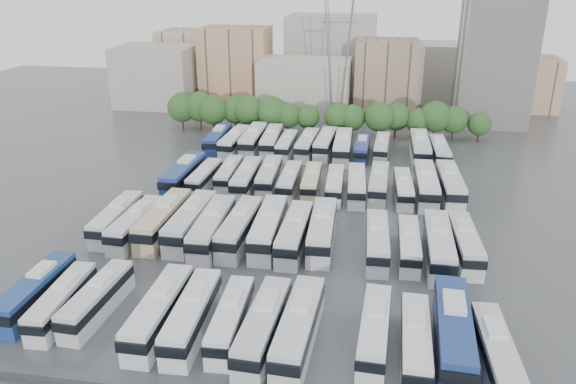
% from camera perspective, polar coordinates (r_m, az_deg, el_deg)
% --- Properties ---
extents(ground, '(220.00, 220.00, 0.00)m').
position_cam_1_polar(ground, '(73.61, 0.11, -3.31)').
color(ground, '#424447').
rests_on(ground, ground).
extents(tree_line, '(64.09, 7.59, 7.84)m').
position_cam_1_polar(tree_line, '(111.95, 2.18, 7.96)').
color(tree_line, black).
rests_on(tree_line, ground).
extents(city_buildings, '(102.00, 35.00, 20.00)m').
position_cam_1_polar(city_buildings, '(140.73, 1.81, 12.34)').
color(city_buildings, '#9E998E').
rests_on(city_buildings, ground).
extents(apartment_tower, '(14.00, 14.00, 26.00)m').
position_cam_1_polar(apartment_tower, '(127.24, 20.26, 12.35)').
color(apartment_tower, silver).
rests_on(apartment_tower, ground).
extents(electricity_pylon, '(9.00, 6.91, 33.83)m').
position_cam_1_polar(electricity_pylon, '(116.71, 5.19, 15.62)').
color(electricity_pylon, slate).
rests_on(electricity_pylon, ground).
extents(bus_r0_s0, '(2.58, 11.58, 3.63)m').
position_cam_1_polar(bus_r0_s0, '(61.20, -24.22, -9.17)').
color(bus_r0_s0, navy).
rests_on(bus_r0_s0, ground).
extents(bus_r0_s1, '(2.82, 10.87, 3.38)m').
position_cam_1_polar(bus_r0_s1, '(58.85, -21.97, -10.23)').
color(bus_r0_s1, silver).
rests_on(bus_r0_s1, ground).
extents(bus_r0_s2, '(2.95, 11.12, 3.46)m').
position_cam_1_polar(bus_r0_s2, '(57.93, -18.81, -10.24)').
color(bus_r0_s2, silver).
rests_on(bus_r0_s2, ground).
extents(bus_r0_s4, '(2.70, 12.34, 3.87)m').
position_cam_1_polar(bus_r0_s4, '(54.19, -12.93, -11.70)').
color(bus_r0_s4, silver).
rests_on(bus_r0_s4, ground).
extents(bus_r0_s5, '(2.95, 12.12, 3.78)m').
position_cam_1_polar(bus_r0_s5, '(53.12, -9.70, -12.24)').
color(bus_r0_s5, silver).
rests_on(bus_r0_s5, ground).
extents(bus_r0_s6, '(2.70, 11.00, 3.43)m').
position_cam_1_polar(bus_r0_s6, '(52.47, -5.83, -12.72)').
color(bus_r0_s6, white).
rests_on(bus_r0_s6, ground).
extents(bus_r0_s7, '(3.26, 12.31, 3.83)m').
position_cam_1_polar(bus_r0_s7, '(51.07, -2.52, -13.43)').
color(bus_r0_s7, silver).
rests_on(bus_r0_s7, ground).
extents(bus_r0_s8, '(3.37, 12.79, 3.98)m').
position_cam_1_polar(bus_r0_s8, '(50.71, 1.10, -13.60)').
color(bus_r0_s8, silver).
rests_on(bus_r0_s8, ground).
extents(bus_r0_s10, '(2.97, 11.30, 3.51)m').
position_cam_1_polar(bus_r0_s10, '(51.31, 8.77, -13.73)').
color(bus_r0_s10, silver).
rests_on(bus_r0_s10, ground).
extents(bus_r0_s11, '(2.69, 11.22, 3.51)m').
position_cam_1_polar(bus_r0_s11, '(50.66, 12.82, -14.60)').
color(bus_r0_s11, white).
rests_on(bus_r0_s11, ground).
extents(bus_r0_s12, '(3.59, 13.68, 4.25)m').
position_cam_1_polar(bus_r0_s12, '(51.99, 16.44, -13.45)').
color(bus_r0_s12, navy).
rests_on(bus_r0_s12, ground).
extents(bus_r0_s13, '(2.88, 11.24, 3.50)m').
position_cam_1_polar(bus_r0_s13, '(51.24, 20.37, -15.10)').
color(bus_r0_s13, silver).
rests_on(bus_r0_s13, ground).
extents(bus_r1_s0, '(2.70, 11.85, 3.71)m').
position_cam_1_polar(bus_r1_s0, '(74.25, -17.00, -2.56)').
color(bus_r1_s0, silver).
rests_on(bus_r1_s0, ground).
extents(bus_r1_s1, '(3.10, 11.97, 3.72)m').
position_cam_1_polar(bus_r1_s1, '(72.06, -15.19, -3.11)').
color(bus_r1_s1, silver).
rests_on(bus_r1_s1, ground).
extents(bus_r1_s2, '(3.21, 13.38, 4.18)m').
position_cam_1_polar(bus_r1_s2, '(71.83, -12.52, -2.73)').
color(bus_r1_s2, '#CCB88C').
rests_on(bus_r1_s2, ground).
extents(bus_r1_s3, '(3.12, 13.29, 4.16)m').
position_cam_1_polar(bus_r1_s3, '(70.65, -9.87, -2.96)').
color(bus_r1_s3, silver).
rests_on(bus_r1_s3, ground).
extents(bus_r1_s4, '(3.18, 13.35, 4.17)m').
position_cam_1_polar(bus_r1_s4, '(68.62, -7.71, -3.60)').
color(bus_r1_s4, silver).
rests_on(bus_r1_s4, ground).
extents(bus_r1_s5, '(3.23, 12.95, 4.04)m').
position_cam_1_polar(bus_r1_s5, '(68.46, -4.93, -3.60)').
color(bus_r1_s5, silver).
rests_on(bus_r1_s5, ground).
extents(bus_r1_s6, '(3.19, 13.26, 4.14)m').
position_cam_1_polar(bus_r1_s6, '(68.09, -2.00, -3.63)').
color(bus_r1_s6, silver).
rests_on(bus_r1_s6, ground).
extents(bus_r1_s7, '(3.00, 12.71, 3.97)m').
position_cam_1_polar(bus_r1_s7, '(66.96, 0.69, -4.15)').
color(bus_r1_s7, silver).
rests_on(bus_r1_s7, ground).
extents(bus_r1_s8, '(3.19, 13.08, 4.08)m').
position_cam_1_polar(bus_r1_s8, '(67.63, 3.49, -3.87)').
color(bus_r1_s8, silver).
rests_on(bus_r1_s8, ground).
extents(bus_r1_s10, '(2.91, 11.84, 3.69)m').
position_cam_1_polar(bus_r1_s10, '(66.15, 9.05, -4.93)').
color(bus_r1_s10, silver).
rests_on(bus_r1_s10, ground).
extents(bus_r1_s11, '(2.39, 10.88, 3.41)m').
position_cam_1_polar(bus_r1_s11, '(66.35, 12.18, -5.22)').
color(bus_r1_s11, silver).
rests_on(bus_r1_s11, ground).
extents(bus_r1_s12, '(2.94, 13.11, 4.11)m').
position_cam_1_polar(bus_r1_s12, '(66.16, 15.05, -5.25)').
color(bus_r1_s12, silver).
rests_on(bus_r1_s12, ground).
extents(bus_r1_s13, '(3.07, 11.94, 3.72)m').
position_cam_1_polar(bus_r1_s13, '(67.87, 17.52, -5.00)').
color(bus_r1_s13, silver).
rests_on(bus_r1_s13, ground).
extents(bus_r2_s1, '(3.23, 13.21, 4.12)m').
position_cam_1_polar(bus_r2_s1, '(86.82, -10.55, 1.79)').
color(bus_r2_s1, navy).
rests_on(bus_r2_s1, ground).
extents(bus_r2_s2, '(2.78, 10.88, 3.39)m').
position_cam_1_polar(bus_r2_s2, '(86.08, -8.50, 1.49)').
color(bus_r2_s2, silver).
rests_on(bus_r2_s2, ground).
extents(bus_r2_s3, '(2.71, 10.86, 3.38)m').
position_cam_1_polar(bus_r2_s3, '(87.08, -6.00, 1.86)').
color(bus_r2_s3, silver).
rests_on(bus_r2_s3, ground).
extents(bus_r2_s4, '(2.92, 12.22, 3.82)m').
position_cam_1_polar(bus_r2_s4, '(84.48, -4.23, 1.44)').
color(bus_r2_s4, silver).
rests_on(bus_r2_s4, ground).
extents(bus_r2_s5, '(3.08, 11.96, 3.72)m').
position_cam_1_polar(bus_r2_s5, '(85.26, -1.93, 1.65)').
color(bus_r2_s5, silver).
rests_on(bus_r2_s5, ground).
extents(bus_r2_s6, '(2.48, 11.00, 3.45)m').
position_cam_1_polar(bus_r2_s6, '(83.65, 0.16, 1.15)').
color(bus_r2_s6, silver).
rests_on(bus_r2_s6, ground).
extents(bus_r2_s7, '(2.72, 10.89, 3.40)m').
position_cam_1_polar(bus_r2_s7, '(83.49, 2.40, 1.07)').
color(bus_r2_s7, beige).
rests_on(bus_r2_s7, ground).
extents(bus_r2_s8, '(2.71, 10.85, 3.38)m').
position_cam_1_polar(bus_r2_s8, '(82.58, 4.78, 0.76)').
color(bus_r2_s8, silver).
rests_on(bus_r2_s8, ground).
extents(bus_r2_s9, '(3.10, 11.71, 3.64)m').
position_cam_1_polar(bus_r2_s9, '(82.51, 6.97, 0.75)').
color(bus_r2_s9, silver).
rests_on(bus_r2_s9, ground).
extents(bus_r2_s10, '(2.98, 11.96, 3.73)m').
position_cam_1_polar(bus_r2_s10, '(83.33, 9.20, 0.88)').
color(bus_r2_s10, silver).
rests_on(bus_r2_s10, ground).
extents(bus_r2_s11, '(2.79, 10.95, 3.41)m').
position_cam_1_polar(bus_r2_s11, '(82.64, 11.63, 0.40)').
color(bus_r2_s11, white).
rests_on(bus_r2_s11, ground).
extents(bus_r2_s12, '(3.12, 13.37, 4.18)m').
position_cam_1_polar(bus_r2_s12, '(83.66, 13.83, 0.75)').
color(bus_r2_s12, silver).
rests_on(bus_r2_s12, ground).
extents(bus_r2_s13, '(3.35, 13.31, 4.15)m').
position_cam_1_polar(bus_r2_s13, '(84.52, 16.12, 0.72)').
color(bus_r2_s13, silver).
rests_on(bus_r2_s13, ground).
extents(bus_r3_s1, '(3.04, 12.30, 3.84)m').
position_cam_1_polar(bus_r3_s1, '(104.17, -7.14, 5.33)').
color(bus_r3_s1, navy).
rests_on(bus_r3_s1, ground).
extents(bus_r3_s2, '(3.33, 12.46, 3.87)m').
position_cam_1_polar(bus_r3_s2, '(102.51, -5.44, 5.14)').
color(bus_r3_s2, silver).
rests_on(bus_r3_s2, ground).
extents(bus_r3_s3, '(3.02, 13.22, 4.14)m').
position_cam_1_polar(bus_r3_s3, '(102.93, -3.55, 5.34)').
color(bus_r3_s3, silver).
rests_on(bus_r3_s3, ground).
extents(bus_r3_s4, '(3.33, 12.68, 3.94)m').
position_cam_1_polar(bus_r3_s4, '(102.41, -1.69, 5.23)').
color(bus_r3_s4, silver).
rests_on(bus_r3_s4, ground).
extents(bus_r3_s5, '(2.53, 11.11, 3.48)m').
position_cam_1_polar(bus_r3_s5, '(100.67, -0.13, 4.81)').
color(bus_r3_s5, silver).
rests_on(bus_r3_s5, ground).
extents(bus_r3_s6, '(3.14, 12.12, 3.77)m').
position_cam_1_polar(bus_r3_s6, '(100.53, 1.97, 4.86)').
color(bus_r3_s6, silver).
rests_on(bus_r3_s6, ground).
extents(bus_r3_s7, '(3.32, 12.52, 3.89)m').
position_cam_1_polar(bus_r3_s7, '(101.10, 3.81, 4.96)').
color(bus_r3_s7, silver).
rests_on(bus_r3_s7, ground).
extents(bus_r3_s8, '(3.16, 13.24, 4.14)m').
position_cam_1_polar(bus_r3_s8, '(99.31, 5.58, 4.66)').
color(bus_r3_s8, silver).
rests_on(bus_r3_s8, ground).
extents(bus_r3_s9, '(2.61, 10.99, 3.43)m').
position_cam_1_polar(bus_r3_s9, '(99.58, 7.50, 4.41)').
color(bus_r3_s9, navy).
rests_on(bus_r3_s9, ground).
extents(bus_r3_s10, '(2.94, 11.11, 3.45)m').
position_cam_1_polar(bus_r3_s10, '(100.78, 9.51, 4.51)').
color(bus_r3_s10, silver).
rests_on(bus_r3_s10, ground).
extents(bus_r3_s12, '(3.11, 13.69, 4.29)m').
position_cam_1_polar(bus_r3_s12, '(100.22, 13.25, 4.37)').
color(bus_r3_s12, silver).
rests_on(bus_r3_s12, ground).
extents(bus_r3_s13, '(3.05, 12.05, 3.75)m').
position_cam_1_polar(bus_r3_s13, '(99.94, 15.11, 3.99)').
color(bus_r3_s13, silver).
rests_on(bus_r3_s13, ground).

